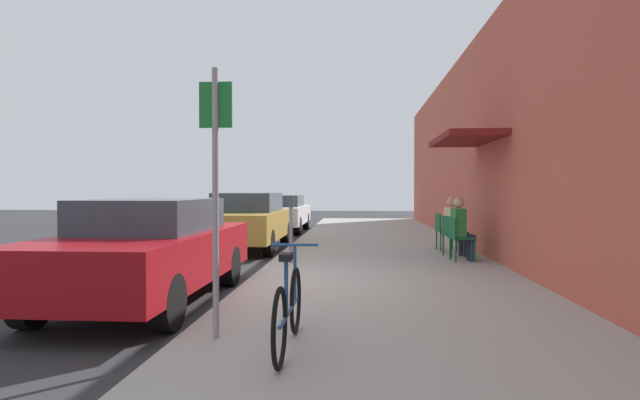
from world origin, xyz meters
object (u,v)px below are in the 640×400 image
Objects in this scene: cafe_chair_0 at (458,236)px; cafe_chair_1 at (452,233)px; street_sign at (216,181)px; parking_meter at (291,224)px; seated_patron_0 at (461,226)px; parked_car_0 at (149,249)px; bicycle_0 at (289,309)px; seated_patron_1 at (455,224)px; parked_car_1 at (247,220)px; parked_car_2 at (281,213)px; cafe_chair_2 at (443,229)px.

cafe_chair_1 is at bearing 89.81° from cafe_chair_0.
cafe_chair_0 is at bearing 59.36° from street_sign.
seated_patron_0 is (3.37, 0.51, -0.07)m from parking_meter.
parked_car_0 is 3.22m from bicycle_0.
seated_patron_1 is (2.68, 6.73, 0.34)m from bicycle_0.
cafe_chair_1 is 0.67× the size of seated_patron_1.
parked_car_0 is 6.58m from cafe_chair_1.
parking_meter reaches higher than bicycle_0.
cafe_chair_0 and cafe_chair_1 have the same top height.
parked_car_0 is 3.41× the size of seated_patron_0.
bicycle_0 is at bearing -75.41° from parked_car_1.
cafe_chair_0 is 0.79m from seated_patron_1.
parked_car_2 is (0.00, 12.03, -0.03)m from parked_car_0.
parked_car_0 is 2.66m from street_sign.
bicycle_0 is 7.21m from cafe_chair_1.
bicycle_0 is at bearing -111.70° from seated_patron_1.
parked_car_2 is at bearing 122.97° from seated_patron_1.
parked_car_2 is 9.05m from seated_patron_1.
cafe_chair_2 is at bearing 66.03° from street_sign.
cafe_chair_2 is at bearing 93.07° from seated_patron_1.
parking_meter reaches higher than seated_patron_0.
cafe_chair_2 is at bearing 48.83° from parked_car_0.
parked_car_1 is 5.23m from cafe_chair_1.
cafe_chair_1 is (2.62, 6.72, 0.14)m from bicycle_0.
parking_meter is (1.55, -8.85, 0.17)m from parked_car_2.
parked_car_2 is 8.09m from cafe_chair_2.
cafe_chair_1 is (3.37, 6.43, -1.02)m from street_sign.
bicycle_0 is (2.25, -2.30, -0.26)m from parked_car_0.
street_sign reaches higher than parking_meter.
seated_patron_1 is at bearing 85.46° from cafe_chair_0.
cafe_chair_0 is (4.86, 3.67, -0.12)m from parked_car_0.
street_sign is 6.68m from cafe_chair_0.
parked_car_2 is at bearing 122.60° from cafe_chair_1.
parking_meter reaches higher than cafe_chair_0.
street_sign is 6.69m from seated_patron_0.
seated_patron_0 is (4.92, -8.35, 0.10)m from parked_car_2.
bicycle_0 is at bearing -113.68° from cafe_chair_0.
parked_car_2 is 8.99m from parking_meter.
street_sign is at bearing -121.06° from seated_patron_0.
parked_car_2 is at bearing 120.21° from cafe_chair_0.
seated_patron_1 is at bearing -57.03° from parked_car_2.
seated_patron_0 reaches higher than cafe_chair_2.
cafe_chair_0 is at bearing -59.79° from parked_car_2.
seated_patron_0 reaches higher than bicycle_0.
parking_meter is at bearing -144.24° from cafe_chair_2.
seated_patron_0 is 1.48× the size of cafe_chair_1.
street_sign reaches higher than cafe_chair_2.
parked_car_1 is 8.52m from street_sign.
cafe_chair_0 is (4.86, -2.66, -0.13)m from parked_car_1.
parking_meter reaches higher than parked_car_0.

